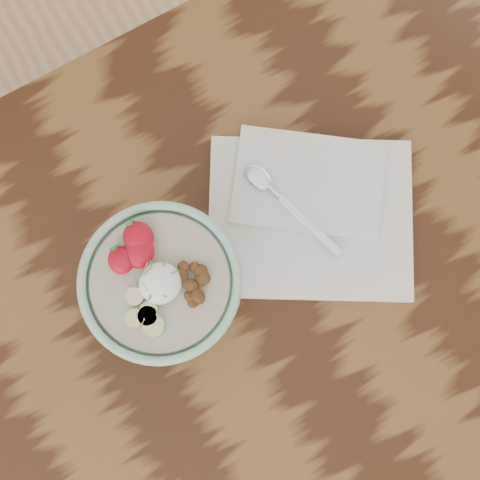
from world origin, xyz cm
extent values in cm
cube|color=black|center=(0.00, 0.00, 73.00)|extent=(160.00, 90.00, 4.00)
cylinder|color=#4C2D19|center=(72.00, 37.00, 35.50)|extent=(7.00, 7.00, 71.00)
cylinder|color=#8FC1A6|center=(8.71, 8.33, 75.64)|extent=(8.90, 8.90, 1.27)
torus|color=#8FC1A6|center=(8.71, 8.33, 86.02)|extent=(20.24, 20.24, 1.17)
cylinder|color=beige|center=(8.71, 8.33, 85.39)|extent=(17.17, 17.17, 1.06)
ellipsoid|color=white|center=(8.76, 8.03, 86.92)|extent=(5.20, 5.20, 2.86)
ellipsoid|color=#9E0718|center=(8.49, 12.74, 86.88)|extent=(3.52, 3.87, 1.93)
cone|color=#286623|center=(8.49, 14.33, 87.18)|extent=(1.40, 1.03, 1.52)
ellipsoid|color=#9E0718|center=(9.10, 14.26, 86.94)|extent=(3.73, 4.10, 2.05)
cone|color=#286623|center=(9.10, 15.94, 87.24)|extent=(1.40, 1.03, 1.52)
ellipsoid|color=#9E0718|center=(8.12, 12.41, 86.80)|extent=(3.22, 3.54, 1.77)
cone|color=#286623|center=(8.12, 13.86, 87.10)|extent=(1.40, 1.03, 1.52)
ellipsoid|color=#9E0718|center=(5.95, 12.84, 86.79)|extent=(3.17, 3.49, 1.75)
cone|color=#286623|center=(5.95, 14.27, 87.09)|extent=(1.40, 1.03, 1.52)
cylinder|color=#CCC086|center=(5.56, 5.36, 86.32)|extent=(2.43, 2.43, 0.70)
cylinder|color=#CCC086|center=(4.05, 5.88, 86.32)|extent=(2.29, 2.29, 0.70)
cylinder|color=#CCC086|center=(5.29, 8.19, 86.32)|extent=(2.26, 2.26, 0.70)
cylinder|color=#CCC086|center=(5.94, 5.90, 86.32)|extent=(2.16, 2.16, 0.70)
cylinder|color=#CCC086|center=(5.60, 3.92, 86.32)|extent=(2.64, 2.64, 0.70)
ellipsoid|color=#533118|center=(12.12, 8.45, 86.45)|extent=(1.50, 1.58, 1.06)
ellipsoid|color=#533118|center=(13.57, 6.08, 86.57)|extent=(2.51, 2.50, 1.27)
ellipsoid|color=#533118|center=(11.09, 4.94, 86.47)|extent=(1.69, 1.88, 1.19)
ellipsoid|color=#533118|center=(11.16, 7.55, 86.62)|extent=(2.34, 2.16, 1.10)
ellipsoid|color=#533118|center=(11.14, 4.16, 86.42)|extent=(1.84, 1.90, 1.02)
ellipsoid|color=#533118|center=(11.86, 6.00, 86.64)|extent=(2.59, 2.60, 1.11)
ellipsoid|color=#533118|center=(13.74, 6.92, 86.54)|extent=(2.42, 2.43, 1.13)
ellipsoid|color=#533118|center=(13.34, 7.81, 86.36)|extent=(1.35, 1.43, 0.76)
ellipsoid|color=#533118|center=(11.98, 4.41, 86.62)|extent=(1.66, 2.07, 1.56)
cylinder|color=#4C8B3A|center=(9.36, 7.04, 87.92)|extent=(0.68, 1.40, 0.23)
cylinder|color=#4C8B3A|center=(8.88, 10.27, 87.92)|extent=(0.60, 1.18, 0.22)
cylinder|color=#4C8B3A|center=(7.11, 8.35, 87.92)|extent=(0.19, 1.11, 0.22)
cylinder|color=#4C8B3A|center=(8.33, 6.54, 87.92)|extent=(0.93, 1.08, 0.22)
cylinder|color=#4C8B3A|center=(7.32, 7.37, 87.92)|extent=(1.15, 1.16, 0.23)
cylinder|color=#4C8B3A|center=(8.00, 10.29, 87.92)|extent=(1.59, 1.18, 0.24)
cylinder|color=#4C8B3A|center=(7.88, 6.77, 87.92)|extent=(1.45, 0.74, 0.23)
cylinder|color=#4C8B3A|center=(10.48, 9.78, 87.92)|extent=(0.80, 0.96, 0.22)
cylinder|color=#4C8B3A|center=(6.40, 9.41, 87.92)|extent=(0.62, 1.42, 0.23)
cylinder|color=#4C8B3A|center=(8.15, 9.84, 87.92)|extent=(1.20, 0.64, 0.22)
cylinder|color=#4C8B3A|center=(6.46, 6.77, 87.92)|extent=(1.30, 0.45, 0.22)
cylinder|color=#4C8B3A|center=(10.79, 8.22, 87.92)|extent=(1.41, 0.30, 0.23)
cylinder|color=#4C8B3A|center=(10.64, 9.99, 87.92)|extent=(0.89, 0.92, 0.22)
cube|color=silver|center=(30.77, 7.48, 75.55)|extent=(36.07, 34.17, 1.09)
cube|color=silver|center=(32.95, 11.84, 76.42)|extent=(25.08, 23.75, 0.65)
cube|color=silver|center=(29.91, 6.37, 76.92)|extent=(4.22, 11.10, 0.34)
cylinder|color=silver|center=(27.89, 13.18, 77.09)|extent=(1.49, 3.01, 0.69)
ellipsoid|color=silver|center=(27.09, 15.88, 77.21)|extent=(4.15, 5.16, 0.93)
camera|label=1|loc=(13.12, -3.88, 167.02)|focal=50.00mm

